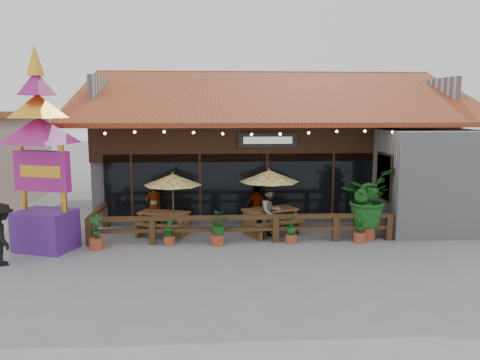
{
  "coord_description": "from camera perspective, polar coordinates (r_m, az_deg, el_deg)",
  "views": [
    {
      "loc": [
        -2.62,
        -15.29,
        4.32
      ],
      "look_at": [
        -1.54,
        1.5,
        1.77
      ],
      "focal_mm": 35.0,
      "sensor_mm": 36.0,
      "label": 1
    }
  ],
  "objects": [
    {
      "name": "ground",
      "position": [
        16.1,
        5.86,
        -7.0
      ],
      "size": [
        100.0,
        100.0,
        0.0
      ],
      "primitive_type": "plane",
      "color": "gray",
      "rests_on": "ground"
    },
    {
      "name": "restaurant_building",
      "position": [
        22.19,
        3.79,
        3.13
      ],
      "size": [
        15.5,
        14.73,
        6.09
      ],
      "color": "#AEAEB3",
      "rests_on": "ground"
    },
    {
      "name": "patio_railing",
      "position": [
        15.48,
        -2.23,
        -5.25
      ],
      "size": [
        10.0,
        2.6,
        0.92
      ],
      "color": "#483019",
      "rests_on": "ground"
    },
    {
      "name": "umbrella_left",
      "position": [
        16.47,
        -8.2,
        0.03
      ],
      "size": [
        2.11,
        2.11,
        2.16
      ],
      "color": "brown",
      "rests_on": "ground"
    },
    {
      "name": "umbrella_right",
      "position": [
        16.61,
        3.57,
        0.47
      ],
      "size": [
        2.25,
        2.25,
        2.26
      ],
      "color": "brown",
      "rests_on": "ground"
    },
    {
      "name": "picnic_table_left",
      "position": [
        16.46,
        -9.22,
        -4.75
      ],
      "size": [
        2.1,
        1.96,
        0.81
      ],
      "color": "brown",
      "rests_on": "ground"
    },
    {
      "name": "picnic_table_right",
      "position": [
        16.46,
        3.66,
        -4.48
      ],
      "size": [
        2.3,
        2.16,
        0.89
      ],
      "color": "brown",
      "rests_on": "ground"
    },
    {
      "name": "thai_sign_tower",
      "position": [
        15.32,
        -23.23,
        4.97
      ],
      "size": [
        3.15,
        3.15,
        6.69
      ],
      "color": "#522484",
      "rests_on": "ground"
    },
    {
      "name": "tropical_plant",
      "position": [
        16.11,
        15.19,
        -2.26
      ],
      "size": [
        2.25,
        2.29,
        2.39
      ],
      "color": "brown",
      "rests_on": "ground"
    },
    {
      "name": "diner_a",
      "position": [
        17.07,
        -10.48,
        -3.18
      ],
      "size": [
        0.76,
        0.68,
        1.75
      ],
      "primitive_type": "imported",
      "rotation": [
        0.0,
        0.0,
        3.66
      ],
      "color": "#382212",
      "rests_on": "ground"
    },
    {
      "name": "diner_b",
      "position": [
        15.91,
        3.72,
        -3.92
      ],
      "size": [
        1.07,
        1.01,
        1.75
      ],
      "primitive_type": "imported",
      "rotation": [
        0.0,
        0.0,
        0.57
      ],
      "color": "#382212",
      "rests_on": "ground"
    },
    {
      "name": "diner_c",
      "position": [
        17.32,
        2.14,
        -3.26
      ],
      "size": [
        0.96,
        0.76,
        1.52
      ],
      "primitive_type": "imported",
      "rotation": [
        0.0,
        0.0,
        2.63
      ],
      "color": "#382212",
      "rests_on": "ground"
    },
    {
      "name": "pedestrian",
      "position": [
        14.68,
        -26.98,
        -5.91
      ],
      "size": [
        1.14,
        1.31,
        1.76
      ],
      "primitive_type": "imported",
      "rotation": [
        0.0,
        0.0,
        2.1
      ],
      "color": "black",
      "rests_on": "ground"
    },
    {
      "name": "planter_a",
      "position": [
        15.29,
        -17.13,
        -6.39
      ],
      "size": [
        0.45,
        0.45,
        1.1
      ],
      "color": "brown",
      "rests_on": "ground"
    },
    {
      "name": "planter_b",
      "position": [
        15.22,
        -8.65,
        -6.4
      ],
      "size": [
        0.36,
        0.36,
        0.89
      ],
      "color": "brown",
      "rests_on": "ground"
    },
    {
      "name": "planter_c",
      "position": [
        15.02,
        -2.76,
        -5.72
      ],
      "size": [
        0.86,
        0.84,
        1.07
      ],
      "color": "brown",
      "rests_on": "ground"
    },
    {
      "name": "planter_d",
      "position": [
        15.36,
        6.26,
        -6.09
      ],
      "size": [
        0.47,
        0.47,
        0.9
      ],
      "color": "brown",
      "rests_on": "ground"
    },
    {
      "name": "planter_e",
      "position": [
        15.86,
        14.38,
        -5.89
      ],
      "size": [
        0.41,
        0.43,
        1.01
      ],
      "color": "brown",
      "rests_on": "ground"
    }
  ]
}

